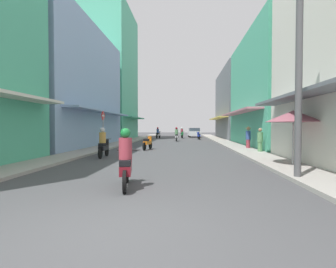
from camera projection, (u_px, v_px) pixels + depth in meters
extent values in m
plane|color=#424244|center=(173.00, 144.00, 23.66)|extent=(104.64, 104.64, 0.00)
cube|color=#9E9991|center=(119.00, 144.00, 24.01)|extent=(1.72, 55.56, 0.12)
cube|color=#9E9991|center=(230.00, 144.00, 23.31)|extent=(1.72, 55.56, 0.12)
cube|color=#8CA5CC|center=(62.00, 87.00, 21.09)|extent=(6.00, 14.00, 9.66)
cube|color=#8CA5CC|center=(104.00, 112.00, 20.91)|extent=(1.10, 12.60, 0.12)
cube|color=#4CB28C|center=(108.00, 75.00, 33.50)|extent=(6.00, 9.63, 16.60)
cube|color=#4CB28C|center=(135.00, 118.00, 33.42)|extent=(1.10, 8.66, 0.12)
cube|color=slate|center=(316.00, 91.00, 8.55)|extent=(1.10, 10.94, 0.12)
cube|color=#4CB28C|center=(281.00, 91.00, 21.21)|extent=(6.00, 12.57, 9.11)
cube|color=#B7727F|center=(238.00, 113.00, 21.50)|extent=(1.10, 11.31, 0.12)
cube|color=slate|center=(243.00, 105.00, 35.02)|extent=(6.00, 13.52, 9.21)
cube|color=#EFD159|center=(217.00, 118.00, 35.31)|extent=(1.10, 12.17, 0.12)
cylinder|color=black|center=(160.00, 136.00, 37.30)|extent=(0.20, 0.56, 0.56)
cylinder|color=black|center=(157.00, 136.00, 36.10)|extent=(0.20, 0.56, 0.56)
cube|color=#B2B2B7|center=(158.00, 135.00, 36.65)|extent=(0.48, 1.04, 0.24)
cube|color=black|center=(158.00, 133.00, 36.45)|extent=(0.39, 0.61, 0.14)
cylinder|color=#B2B2B7|center=(159.00, 133.00, 37.17)|extent=(0.28, 0.28, 0.45)
cylinder|color=black|center=(159.00, 131.00, 37.16)|extent=(0.54, 0.15, 0.03)
cylinder|color=#334C8C|center=(158.00, 131.00, 36.49)|extent=(0.34, 0.34, 0.55)
sphere|color=red|center=(158.00, 128.00, 36.48)|extent=(0.26, 0.26, 0.26)
cylinder|color=black|center=(176.00, 138.00, 29.80)|extent=(0.12, 0.56, 0.56)
cylinder|color=black|center=(177.00, 139.00, 28.55)|extent=(0.12, 0.56, 0.56)
cube|color=silver|center=(176.00, 137.00, 29.12)|extent=(0.35, 1.02, 0.24)
cube|color=black|center=(176.00, 135.00, 28.91)|extent=(0.32, 0.58, 0.14)
cylinder|color=silver|center=(176.00, 135.00, 29.66)|extent=(0.28, 0.28, 0.45)
cylinder|color=black|center=(176.00, 133.00, 29.66)|extent=(0.55, 0.07, 0.03)
cylinder|color=#598C59|center=(176.00, 132.00, 28.95)|extent=(0.34, 0.34, 0.55)
sphere|color=maroon|center=(176.00, 128.00, 28.94)|extent=(0.26, 0.26, 0.26)
cylinder|color=black|center=(150.00, 145.00, 18.76)|extent=(0.19, 0.56, 0.56)
cylinder|color=black|center=(144.00, 146.00, 17.55)|extent=(0.19, 0.56, 0.56)
cube|color=orange|center=(147.00, 143.00, 18.10)|extent=(0.47, 1.04, 0.24)
cube|color=black|center=(146.00, 140.00, 17.90)|extent=(0.38, 0.60, 0.14)
cylinder|color=orange|center=(150.00, 139.00, 18.63)|extent=(0.28, 0.28, 0.45)
cylinder|color=black|center=(150.00, 136.00, 18.62)|extent=(0.55, 0.14, 0.03)
cylinder|color=black|center=(198.00, 137.00, 33.41)|extent=(0.13, 0.56, 0.56)
cylinder|color=black|center=(200.00, 138.00, 32.16)|extent=(0.13, 0.56, 0.56)
cube|color=#1E38B7|center=(199.00, 136.00, 32.73)|extent=(0.37, 1.02, 0.24)
cube|color=black|center=(199.00, 134.00, 32.52)|extent=(0.33, 0.58, 0.14)
cylinder|color=#1E38B7|center=(198.00, 134.00, 33.27)|extent=(0.28, 0.28, 0.45)
cylinder|color=black|center=(198.00, 132.00, 33.27)|extent=(0.55, 0.08, 0.03)
cylinder|color=black|center=(127.00, 173.00, 7.47)|extent=(0.18, 0.57, 0.56)
cylinder|color=black|center=(125.00, 182.00, 6.23)|extent=(0.18, 0.57, 0.56)
cube|color=maroon|center=(126.00, 169.00, 6.79)|extent=(0.45, 1.03, 0.24)
cube|color=black|center=(125.00, 162.00, 6.59)|extent=(0.37, 0.60, 0.14)
cylinder|color=maroon|center=(127.00, 159.00, 7.33)|extent=(0.28, 0.28, 0.45)
cylinder|color=black|center=(127.00, 150.00, 7.33)|extent=(0.55, 0.13, 0.03)
cylinder|color=#99333F|center=(125.00, 149.00, 6.63)|extent=(0.34, 0.34, 0.55)
sphere|color=#197233|center=(125.00, 133.00, 6.62)|extent=(0.26, 0.26, 0.26)
cylinder|color=black|center=(107.00, 151.00, 14.25)|extent=(0.10, 0.56, 0.56)
cylinder|color=black|center=(100.00, 153.00, 13.00)|extent=(0.10, 0.56, 0.56)
cube|color=black|center=(103.00, 148.00, 13.57)|extent=(0.32, 1.01, 0.24)
cube|color=black|center=(102.00, 144.00, 13.36)|extent=(0.30, 0.57, 0.14)
cylinder|color=black|center=(106.00, 143.00, 14.11)|extent=(0.28, 0.28, 0.45)
cylinder|color=black|center=(106.00, 139.00, 14.10)|extent=(0.55, 0.05, 0.03)
cylinder|color=#BF8C3F|center=(103.00, 138.00, 13.40)|extent=(0.34, 0.34, 0.55)
sphere|color=#B2B2B7|center=(102.00, 130.00, 13.39)|extent=(0.26, 0.26, 0.26)
cylinder|color=black|center=(183.00, 136.00, 36.01)|extent=(0.15, 0.57, 0.56)
cylinder|color=black|center=(182.00, 136.00, 37.26)|extent=(0.15, 0.57, 0.56)
cube|color=#197233|center=(182.00, 135.00, 36.68)|extent=(0.40, 1.03, 0.24)
cube|color=black|center=(182.00, 133.00, 36.88)|extent=(0.35, 0.59, 0.14)
cylinder|color=#197233|center=(182.00, 133.00, 36.13)|extent=(0.28, 0.28, 0.45)
cylinder|color=black|center=(182.00, 132.00, 36.12)|extent=(0.55, 0.10, 0.03)
cylinder|color=#99333F|center=(182.00, 131.00, 36.82)|extent=(0.34, 0.34, 0.55)
sphere|color=silver|center=(182.00, 128.00, 36.81)|extent=(0.26, 0.26, 0.26)
cube|color=silver|center=(194.00, 133.00, 40.63)|extent=(1.99, 4.20, 0.70)
cube|color=#333D47|center=(194.00, 130.00, 40.47)|extent=(1.72, 2.19, 0.60)
cylinder|color=black|center=(189.00, 135.00, 41.90)|extent=(0.22, 0.65, 0.64)
cylinder|color=black|center=(198.00, 135.00, 41.88)|extent=(0.22, 0.65, 0.64)
cylinder|color=black|center=(190.00, 135.00, 39.40)|extent=(0.22, 0.65, 0.64)
cylinder|color=black|center=(200.00, 135.00, 39.38)|extent=(0.22, 0.65, 0.64)
cylinder|color=#99333F|center=(248.00, 144.00, 18.31)|extent=(0.28, 0.28, 0.72)
cylinder|color=#334C8C|center=(248.00, 135.00, 18.29)|extent=(0.34, 0.34, 0.61)
sphere|color=tan|center=(248.00, 129.00, 18.28)|extent=(0.22, 0.22, 0.22)
cone|color=#D1B77A|center=(248.00, 128.00, 18.28)|extent=(0.44, 0.44, 0.16)
cylinder|color=#598C59|center=(260.00, 148.00, 15.66)|extent=(0.28, 0.28, 0.70)
cylinder|color=#598C59|center=(260.00, 137.00, 15.64)|extent=(0.34, 0.34, 0.59)
sphere|color=#9E7256|center=(260.00, 130.00, 15.63)|extent=(0.22, 0.22, 0.22)
cylinder|color=#99999E|center=(293.00, 141.00, 10.10)|extent=(0.05, 0.05, 2.07)
cone|color=#8C4C59|center=(293.00, 116.00, 10.07)|extent=(2.09, 2.09, 0.45)
cylinder|color=#4C4C4F|center=(299.00, 56.00, 7.65)|extent=(0.20, 0.20, 7.40)
cylinder|color=gray|center=(103.00, 131.00, 17.24)|extent=(0.07, 0.07, 2.60)
cylinder|color=red|center=(103.00, 116.00, 17.21)|extent=(0.02, 0.60, 0.60)
cube|color=white|center=(103.00, 116.00, 17.21)|extent=(0.03, 0.40, 0.10)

